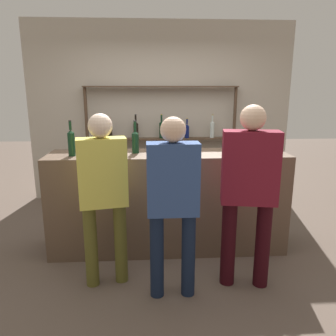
# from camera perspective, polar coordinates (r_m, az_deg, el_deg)

# --- Properties ---
(ground_plane) EXTENTS (16.00, 16.00, 0.00)m
(ground_plane) POSITION_cam_1_polar(r_m,az_deg,el_deg) (3.89, -0.00, -13.48)
(ground_plane) COLOR brown
(bar_counter) EXTENTS (2.57, 0.59, 1.10)m
(bar_counter) POSITION_cam_1_polar(r_m,az_deg,el_deg) (3.67, -0.00, -5.84)
(bar_counter) COLOR brown
(bar_counter) RESTS_ON ground_plane
(back_wall) EXTENTS (4.17, 0.12, 2.80)m
(back_wall) POSITION_cam_1_polar(r_m,az_deg,el_deg) (5.37, -1.23, 9.65)
(back_wall) COLOR #B2A899
(back_wall) RESTS_ON ground_plane
(back_shelf) EXTENTS (2.38, 0.18, 1.82)m
(back_shelf) POSITION_cam_1_polar(r_m,az_deg,el_deg) (5.21, -1.17, 7.46)
(back_shelf) COLOR #4C3828
(back_shelf) RESTS_ON ground_plane
(counter_bottle_0) EXTENTS (0.07, 0.07, 0.37)m
(counter_bottle_0) POSITION_cam_1_polar(r_m,az_deg,el_deg) (3.51, -16.49, 4.35)
(counter_bottle_0) COLOR black
(counter_bottle_0) RESTS_ON bar_counter
(counter_bottle_1) EXTENTS (0.07, 0.07, 0.36)m
(counter_bottle_1) POSITION_cam_1_polar(r_m,az_deg,el_deg) (3.51, 1.01, 4.91)
(counter_bottle_1) COLOR black
(counter_bottle_1) RESTS_ON bar_counter
(counter_bottle_2) EXTENTS (0.07, 0.07, 0.38)m
(counter_bottle_2) POSITION_cam_1_polar(r_m,az_deg,el_deg) (3.45, -10.79, 4.54)
(counter_bottle_2) COLOR black
(counter_bottle_2) RESTS_ON bar_counter
(counter_bottle_3) EXTENTS (0.07, 0.07, 0.35)m
(counter_bottle_3) POSITION_cam_1_polar(r_m,az_deg,el_deg) (3.53, -5.71, 4.72)
(counter_bottle_3) COLOR black
(counter_bottle_3) RESTS_ON bar_counter
(wine_glass) EXTENTS (0.08, 0.08, 0.16)m
(wine_glass) POSITION_cam_1_polar(r_m,az_deg,el_deg) (3.54, -14.06, 4.21)
(wine_glass) COLOR silver
(wine_glass) RESTS_ON bar_counter
(ice_bucket) EXTENTS (0.23, 0.23, 0.22)m
(ice_bucket) POSITION_cam_1_polar(r_m,az_deg,el_deg) (3.77, 16.71, 4.43)
(ice_bucket) COLOR #846647
(ice_bucket) RESTS_ON bar_counter
(customer_center) EXTENTS (0.43, 0.21, 1.57)m
(customer_center) POSITION_cam_1_polar(r_m,az_deg,el_deg) (2.70, 0.86, -4.89)
(customer_center) COLOR #121C33
(customer_center) RESTS_ON ground_plane
(customer_left) EXTENTS (0.45, 0.26, 1.58)m
(customer_left) POSITION_cam_1_polar(r_m,az_deg,el_deg) (2.93, -11.21, -3.46)
(customer_left) COLOR brown
(customer_left) RESTS_ON ground_plane
(customer_right) EXTENTS (0.51, 0.29, 1.65)m
(customer_right) POSITION_cam_1_polar(r_m,az_deg,el_deg) (2.93, 13.92, -2.94)
(customer_right) COLOR black
(customer_right) RESTS_ON ground_plane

